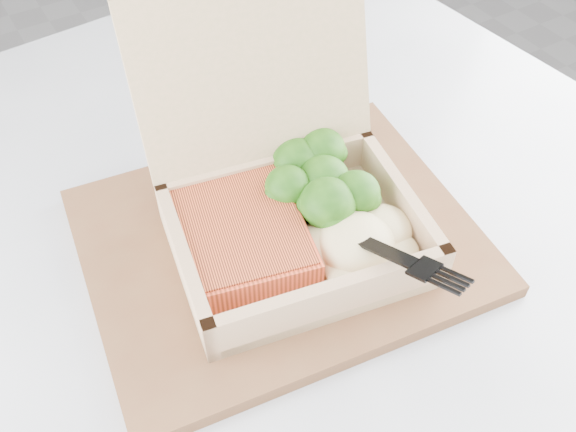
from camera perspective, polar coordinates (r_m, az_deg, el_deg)
floor at (r=1.51m, az=-11.22°, el=-5.42°), size 4.00×4.00×0.00m
cafe_table at (r=0.70m, az=-2.67°, el=-14.76°), size 0.96×0.96×0.76m
serving_tray at (r=0.55m, az=-0.76°, el=-2.23°), size 0.35×0.30×0.01m
takeout_container at (r=0.52m, az=-0.46°, el=2.74°), size 0.23×0.24×0.18m
salmon_fillet at (r=0.52m, az=-4.40°, el=-1.29°), size 0.13×0.15×0.03m
broccoli_pile at (r=0.54m, az=3.18°, el=2.87°), size 0.11×0.11×0.04m
mashed_potatoes at (r=0.51m, az=6.06°, el=-2.34°), size 0.10×0.09×0.03m
plastic_fork at (r=0.50m, az=4.69°, el=-0.86°), size 0.05×0.15×0.03m
receipt at (r=0.69m, az=-7.86°, el=8.94°), size 0.09×0.15×0.00m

